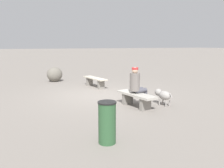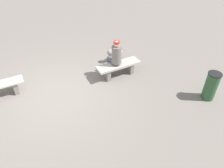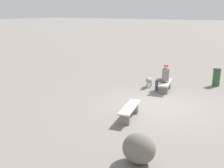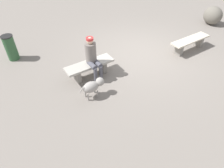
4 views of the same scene
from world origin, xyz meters
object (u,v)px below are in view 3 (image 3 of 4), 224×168
Objects in this scene: dog at (149,80)px; bench_right at (165,85)px; bench_left at (130,110)px; boulder at (139,148)px; trash_bin at (216,77)px; seated_person at (164,76)px.

bench_right is at bearing 67.65° from dog.
boulder is (-2.43, -1.52, 0.08)m from bench_left.
dog is 0.82× the size of trash_bin.
seated_person reaches higher than bench_left.
seated_person reaches higher than trash_bin.
boulder is at bearing -174.88° from seated_person.
bench_left is 1.07× the size of bench_right.
dog is (0.18, 0.93, 0.04)m from bench_right.
bench_right is 2.17× the size of dog.
boulder reaches higher than bench_left.
bench_right is 1.79× the size of trash_bin.
seated_person is (-0.09, 0.07, 0.43)m from bench_right.
boulder is at bearing -159.39° from bench_left.
bench_left is 2.33× the size of dog.
dog is at bearing 21.69° from boulder.
seated_person is (3.77, 0.19, 0.42)m from bench_left.
seated_person is 3.04m from trash_bin.
seated_person is at bearing 60.97° from dog.
bench_left is 1.30× the size of seated_person.
bench_right is at bearing -45.47° from seated_person.
trash_bin reaches higher than boulder.
boulder is at bearing -176.86° from bench_right.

